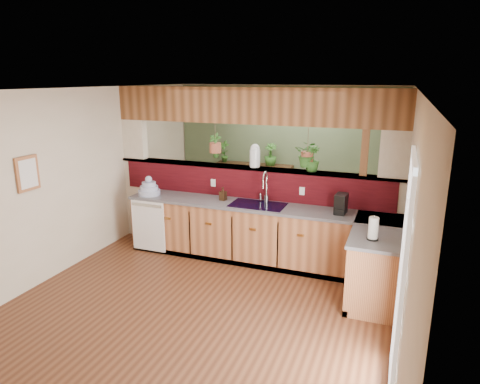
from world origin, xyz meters
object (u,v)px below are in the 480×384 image
at_px(paper_towel, 373,229).
at_px(faucet, 265,186).
at_px(glass_jar, 255,156).
at_px(shelving_console, 253,189).
at_px(coffee_maker, 341,205).
at_px(dish_stack, 149,189).
at_px(soap_dispenser, 223,194).

bearing_deg(paper_towel, faucet, 148.10).
distance_m(glass_jar, shelving_console, 2.28).
distance_m(coffee_maker, shelving_console, 3.11).
distance_m(coffee_maker, paper_towel, 1.01).
distance_m(dish_stack, paper_towel, 3.61).
xyz_separation_m(soap_dispenser, paper_towel, (2.29, -0.91, 0.03)).
height_order(faucet, coffee_maker, faucet).
height_order(dish_stack, soap_dispenser, dish_stack).
distance_m(soap_dispenser, shelving_console, 2.30).
bearing_deg(glass_jar, shelving_console, 109.38).
bearing_deg(dish_stack, glass_jar, 15.56).
xyz_separation_m(dish_stack, glass_jar, (1.64, 0.46, 0.57)).
height_order(glass_jar, shelving_console, glass_jar).
xyz_separation_m(paper_towel, glass_jar, (-1.88, 1.24, 0.54)).
bearing_deg(coffee_maker, shelving_console, 136.95).
bearing_deg(faucet, coffee_maker, -7.07).
bearing_deg(soap_dispenser, faucet, 9.66).
height_order(faucet, soap_dispenser, faucet).
relative_size(soap_dispenser, paper_towel, 0.71).
bearing_deg(coffee_maker, soap_dispenser, -176.37).
bearing_deg(dish_stack, shelving_console, 67.53).
height_order(soap_dispenser, glass_jar, glass_jar).
bearing_deg(paper_towel, dish_stack, 167.46).
xyz_separation_m(dish_stack, shelving_console, (0.98, 2.36, -0.50)).
bearing_deg(paper_towel, glass_jar, 146.60).
relative_size(paper_towel, glass_jar, 0.81).
height_order(faucet, glass_jar, glass_jar).
bearing_deg(shelving_console, dish_stack, -115.97).
height_order(soap_dispenser, coffee_maker, coffee_maker).
relative_size(faucet, glass_jar, 1.37).
height_order(paper_towel, glass_jar, glass_jar).
bearing_deg(faucet, dish_stack, -172.88).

